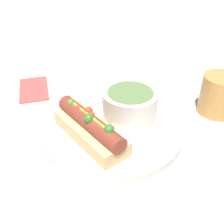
{
  "coord_description": "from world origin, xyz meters",
  "views": [
    {
      "loc": [
        0.33,
        -0.24,
        0.33
      ],
      "look_at": [
        0.0,
        0.0,
        0.05
      ],
      "focal_mm": 42.0,
      "sensor_mm": 36.0,
      "label": 1
    }
  ],
  "objects_px": {
    "hot_dog": "(90,128)",
    "drinking_glass": "(219,95)",
    "soup_bowl": "(130,103)",
    "spoon": "(104,99)"
  },
  "relations": [
    {
      "from": "spoon",
      "to": "drinking_glass",
      "type": "height_order",
      "value": "drinking_glass"
    },
    {
      "from": "hot_dog",
      "to": "soup_bowl",
      "type": "bearing_deg",
      "value": 94.39
    },
    {
      "from": "soup_bowl",
      "to": "spoon",
      "type": "distance_m",
      "value": 0.09
    },
    {
      "from": "hot_dog",
      "to": "drinking_glass",
      "type": "height_order",
      "value": "drinking_glass"
    },
    {
      "from": "soup_bowl",
      "to": "hot_dog",
      "type": "bearing_deg",
      "value": -82.3
    },
    {
      "from": "soup_bowl",
      "to": "drinking_glass",
      "type": "relative_size",
      "value": 1.27
    },
    {
      "from": "drinking_glass",
      "to": "soup_bowl",
      "type": "bearing_deg",
      "value": -112.55
    },
    {
      "from": "soup_bowl",
      "to": "spoon",
      "type": "relative_size",
      "value": 0.66
    },
    {
      "from": "soup_bowl",
      "to": "drinking_glass",
      "type": "xyz_separation_m",
      "value": [
        0.08,
        0.18,
        -0.01
      ]
    },
    {
      "from": "hot_dog",
      "to": "spoon",
      "type": "height_order",
      "value": "hot_dog"
    }
  ]
}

